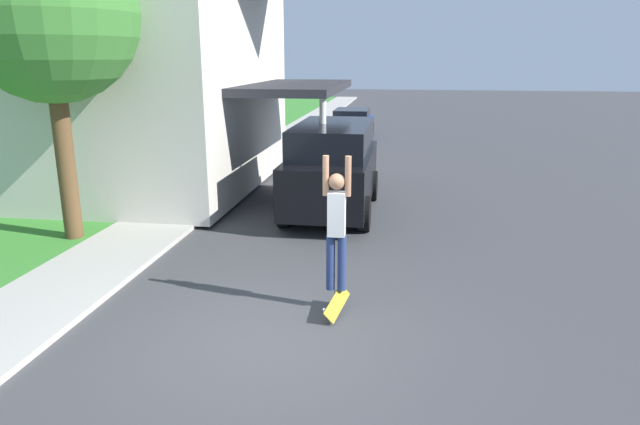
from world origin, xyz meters
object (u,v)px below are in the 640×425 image
at_px(suv_parked, 333,166).
at_px(car_down_street, 352,124).
at_px(lawn_tree_near, 48,15).
at_px(skateboard, 337,304).
at_px(skateboarder, 337,222).

xyz_separation_m(suv_parked, car_down_street, (-0.78, 13.16, -0.50)).
xyz_separation_m(lawn_tree_near, skateboard, (5.79, -2.69, -4.26)).
height_order(lawn_tree_near, skateboarder, lawn_tree_near).
relative_size(lawn_tree_near, suv_parked, 1.34).
distance_m(lawn_tree_near, skateboard, 7.67).
bearing_deg(lawn_tree_near, suv_parked, 31.16).
xyz_separation_m(suv_parked, skateboard, (0.80, -5.70, -0.96)).
bearing_deg(suv_parked, skateboard, -82.03).
xyz_separation_m(lawn_tree_near, car_down_street, (4.21, 16.17, -3.80)).
bearing_deg(suv_parked, skateboarder, -82.08).
height_order(car_down_street, skateboard, car_down_street).
distance_m(skateboarder, skateboard, 1.21).
height_order(car_down_street, skateboarder, skateboarder).
height_order(skateboarder, skateboard, skateboarder).
bearing_deg(lawn_tree_near, skateboard, -24.88).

